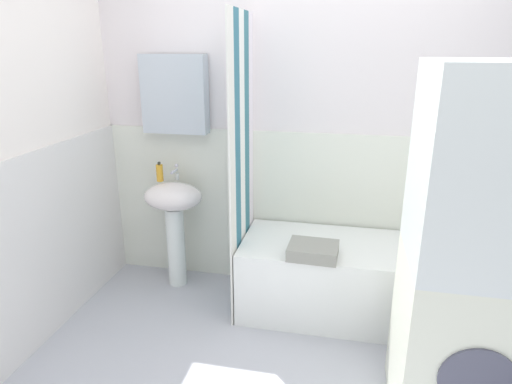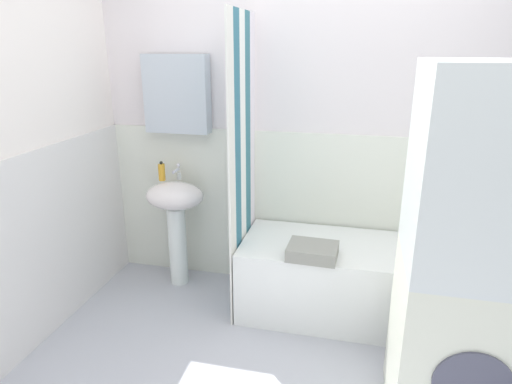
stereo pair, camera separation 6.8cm
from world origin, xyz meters
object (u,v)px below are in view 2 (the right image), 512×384
(sink, at_px, (176,211))
(shampoo_bottle, at_px, (451,230))
(bathtub, at_px, (350,280))
(washer_dryer_stack, at_px, (471,265))
(body_wash_bottle, at_px, (433,229))
(soap_dispenser, at_px, (162,172))
(towel_folded, at_px, (313,251))

(sink, xyz_separation_m, shampoo_bottle, (1.96, 0.10, -0.01))
(bathtub, xyz_separation_m, washer_dryer_stack, (0.51, -0.83, 0.61))
(bathtub, bearing_deg, body_wash_bottle, 25.38)
(shampoo_bottle, bearing_deg, body_wash_bottle, 171.10)
(soap_dispenser, distance_m, towel_folded, 1.29)
(sink, distance_m, bathtub, 1.37)
(bathtub, distance_m, body_wash_bottle, 0.68)
(soap_dispenser, relative_size, shampoo_bottle, 0.88)
(shampoo_bottle, distance_m, towel_folded, 1.00)
(sink, bearing_deg, shampoo_bottle, 2.96)
(sink, height_order, shampoo_bottle, sink)
(sink, xyz_separation_m, towel_folded, (1.07, -0.35, -0.05))
(body_wash_bottle, distance_m, washer_dryer_stack, 1.12)
(soap_dispenser, distance_m, washer_dryer_stack, 2.19)
(body_wash_bottle, distance_m, towel_folded, 0.91)
(sink, height_order, washer_dryer_stack, washer_dryer_stack)
(shampoo_bottle, distance_m, washer_dryer_stack, 1.11)
(washer_dryer_stack, bearing_deg, shampoo_bottle, 83.15)
(soap_dispenser, distance_m, shampoo_bottle, 2.09)
(soap_dispenser, xyz_separation_m, towel_folded, (1.19, -0.39, -0.33))
(soap_dispenser, distance_m, bathtub, 1.57)
(bathtub, relative_size, shampoo_bottle, 8.73)
(bathtub, distance_m, washer_dryer_stack, 1.15)
(body_wash_bottle, height_order, washer_dryer_stack, washer_dryer_stack)
(sink, xyz_separation_m, washer_dryer_stack, (1.83, -0.97, 0.26))
(washer_dryer_stack, bearing_deg, sink, 152.13)
(soap_dispenser, relative_size, body_wash_bottle, 0.99)
(bathtub, bearing_deg, sink, 174.18)
(soap_dispenser, height_order, towel_folded, soap_dispenser)
(sink, height_order, towel_folded, sink)
(bathtub, bearing_deg, washer_dryer_stack, -58.44)
(sink, height_order, bathtub, sink)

